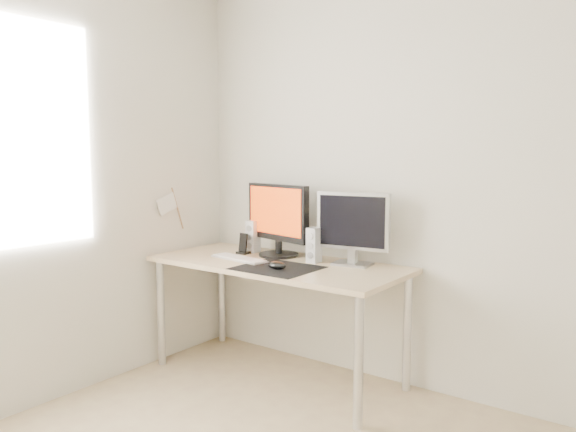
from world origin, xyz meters
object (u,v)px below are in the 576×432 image
Objects in this scene: keyboard at (239,259)px; speaker_right at (314,245)px; main_monitor at (278,217)px; second_monitor at (353,225)px; mouse at (277,265)px; phone_dock at (243,248)px; desk at (277,274)px; speaker_left at (253,236)px.

speaker_right is at bearing 26.06° from keyboard.
keyboard is at bearing -115.39° from main_monitor.
mouse is at bearing -127.58° from second_monitor.
keyboard is 0.21m from phone_dock.
keyboard is at bearing -159.88° from desk.
main_monitor is 0.54m from second_monitor.
desk is at bearing -13.88° from phone_dock.
speaker_left is at bearing 143.32° from mouse.
mouse is 0.48m from main_monitor.
keyboard is at bearing -157.07° from second_monitor.
desk is at bearing -27.41° from speaker_left.
phone_dock reaches higher than mouse.
speaker_right reaches higher than desk.
second_monitor is 0.75m from keyboard.
second_monitor is at bearing 24.43° from desk.
speaker_right is at bearing -6.90° from main_monitor.
main_monitor is 1.26× the size of keyboard.
mouse is 0.56× the size of speaker_right.
speaker_left is (-0.22, 0.02, -0.15)m from main_monitor.
phone_dock reaches higher than keyboard.
desk is 0.38m from phone_dock.
second_monitor is at bearing 52.42° from mouse.
speaker_right is at bearing 3.88° from phone_dock.
main_monitor reaches higher than desk.
speaker_right is at bearing 79.78° from mouse.
speaker_right reaches higher than mouse.
speaker_left reaches higher than mouse.
desk is 0.42m from speaker_left.
main_monitor reaches higher than speaker_right.
desk is 0.56m from second_monitor.
mouse is 0.51m from second_monitor.
phone_dock is (-0.11, 0.17, 0.03)m from keyboard.
desk is (-0.14, 0.18, -0.10)m from mouse.
speaker_right is (0.05, 0.30, 0.08)m from mouse.
mouse is 0.22× the size of main_monitor.
keyboard reaches higher than desk.
main_monitor is at bearing 126.88° from mouse.
desk is at bearing -147.49° from speaker_right.
desk is 7.46× the size of speaker_right.
mouse is 0.38m from keyboard.
mouse is at bearing -52.39° from desk.
desk is at bearing -155.57° from second_monitor.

